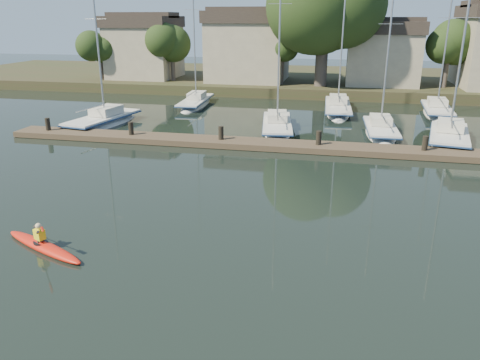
% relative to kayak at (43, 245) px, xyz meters
% --- Properties ---
extents(ground, '(160.00, 160.00, 0.00)m').
position_rel_kayak_xyz_m(ground, '(5.58, 0.74, -0.16)').
color(ground, black).
rests_on(ground, ground).
extents(kayak, '(3.98, 2.14, 1.31)m').
position_rel_kayak_xyz_m(kayak, '(0.00, 0.00, 0.00)').
color(kayak, red).
rests_on(kayak, ground).
extents(dock, '(34.00, 2.00, 1.80)m').
position_rel_kayak_xyz_m(dock, '(5.58, 14.74, 0.05)').
color(dock, '#4A3A2A').
rests_on(dock, ground).
extents(sailboat_0, '(3.59, 8.48, 13.04)m').
position_rel_kayak_xyz_m(sailboat_0, '(-7.39, 18.52, -0.37)').
color(sailboat_0, silver).
rests_on(sailboat_0, ground).
extents(sailboat_2, '(3.29, 8.94, 14.47)m').
position_rel_kayak_xyz_m(sailboat_2, '(5.42, 19.70, -0.34)').
color(sailboat_2, silver).
rests_on(sailboat_2, ground).
extents(sailboat_3, '(2.26, 7.78, 12.45)m').
position_rel_kayak_xyz_m(sailboat_3, '(12.52, 19.97, -0.34)').
color(sailboat_3, silver).
rests_on(sailboat_3, ground).
extents(sailboat_4, '(3.69, 8.05, 13.19)m').
position_rel_kayak_xyz_m(sailboat_4, '(16.63, 18.48, -0.37)').
color(sailboat_4, silver).
rests_on(sailboat_4, ground).
extents(sailboat_5, '(2.48, 8.60, 14.08)m').
position_rel_kayak_xyz_m(sailboat_5, '(-3.13, 27.80, -0.33)').
color(sailboat_5, silver).
rests_on(sailboat_5, ground).
extents(sailboat_6, '(2.50, 10.24, 16.17)m').
position_rel_kayak_xyz_m(sailboat_6, '(9.52, 27.68, -0.35)').
color(sailboat_6, silver).
rests_on(sailboat_6, ground).
extents(sailboat_7, '(2.64, 8.23, 13.09)m').
position_rel_kayak_xyz_m(sailboat_7, '(17.56, 28.17, -0.35)').
color(sailboat_7, silver).
rests_on(sailboat_7, ground).
extents(shore, '(90.00, 25.25, 12.75)m').
position_rel_kayak_xyz_m(shore, '(7.19, 41.03, 3.07)').
color(shore, '#293319').
rests_on(shore, ground).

